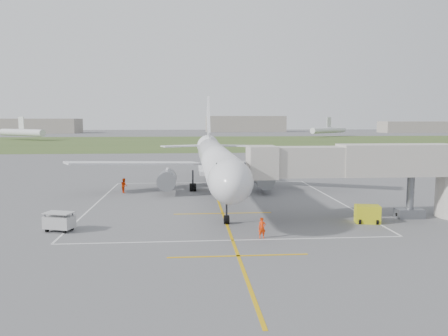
{
  "coord_description": "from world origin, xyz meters",
  "views": [
    {
      "loc": [
        -3.41,
        -53.66,
        9.58
      ],
      "look_at": [
        0.62,
        -4.0,
        4.0
      ],
      "focal_mm": 35.0,
      "sensor_mm": 36.0,
      "label": 1
    }
  ],
  "objects": [
    {
      "name": "ground",
      "position": [
        0.0,
        0.0,
        0.0
      ],
      "size": [
        700.0,
        700.0,
        0.0
      ],
      "primitive_type": "plane",
      "color": "#59595C",
      "rests_on": "ground"
    },
    {
      "name": "grass_strip",
      "position": [
        0.0,
        130.0,
        0.01
      ],
      "size": [
        700.0,
        120.0,
        0.02
      ],
      "primitive_type": "cube",
      "color": "#3D5525",
      "rests_on": "ground"
    },
    {
      "name": "apron_markings",
      "position": [
        0.0,
        -5.82,
        0.01
      ],
      "size": [
        28.2,
        60.0,
        0.01
      ],
      "color": "#CC9B0C",
      "rests_on": "ground"
    },
    {
      "name": "airliner",
      "position": [
        -0.0,
        0.75,
        4.39
      ],
      "size": [
        38.93,
        46.75,
        13.52
      ],
      "color": "silver",
      "rests_on": "ground"
    },
    {
      "name": "jet_bridge",
      "position": [
        15.72,
        -13.5,
        4.74
      ],
      "size": [
        23.4,
        5.0,
        7.2
      ],
      "color": "#A6A196",
      "rests_on": "ground"
    },
    {
      "name": "gpu_unit",
      "position": [
        13.07,
        -15.16,
        0.81
      ],
      "size": [
        2.44,
        1.93,
        1.65
      ],
      "rotation": [
        0.0,
        0.0,
        -0.21
      ],
      "color": "gold",
      "rests_on": "ground"
    },
    {
      "name": "baggage_cart",
      "position": [
        -14.54,
        -15.98,
        0.85
      ],
      "size": [
        2.7,
        2.09,
        1.66
      ],
      "rotation": [
        0.0,
        0.0,
        -0.31
      ],
      "color": "#AFAFAF",
      "rests_on": "ground"
    },
    {
      "name": "ramp_worker_nose",
      "position": [
        2.44,
        -19.56,
        0.85
      ],
      "size": [
        0.65,
        0.45,
        1.7
      ],
      "primitive_type": "imported",
      "rotation": [
        0.0,
        0.0,
        0.08
      ],
      "color": "#FF3808",
      "rests_on": "ground"
    },
    {
      "name": "ramp_worker_wing",
      "position": [
        -11.88,
        3.57,
        0.97
      ],
      "size": [
        1.08,
        1.17,
        1.93
      ],
      "primitive_type": "imported",
      "rotation": [
        0.0,
        0.0,
        2.05
      ],
      "color": "#E63807",
      "rests_on": "ground"
    },
    {
      "name": "distant_hangars",
      "position": [
        -16.15,
        265.19,
        5.17
      ],
      "size": [
        345.0,
        49.0,
        12.0
      ],
      "color": "gray",
      "rests_on": "ground"
    },
    {
      "name": "distant_aircraft",
      "position": [
        -2.78,
        168.35,
        3.59
      ],
      "size": [
        180.48,
        52.68,
        8.85
      ],
      "color": "silver",
      "rests_on": "ground"
    }
  ]
}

